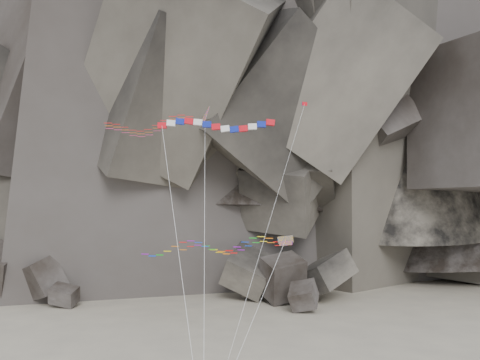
{
  "coord_description": "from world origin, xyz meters",
  "views": [
    {
      "loc": [
        2.87,
        -42.12,
        14.87
      ],
      "look_at": [
        1.4,
        6.0,
        16.55
      ],
      "focal_mm": 40.0,
      "sensor_mm": 36.0,
      "label": 1
    }
  ],
  "objects_px": {
    "banner_kite": "(216,126)",
    "pennant_kite": "(284,173)",
    "delta_kite": "(150,125)",
    "parafoil_kite": "(208,246)"
  },
  "relations": [
    {
      "from": "banner_kite",
      "to": "pennant_kite",
      "type": "bearing_deg",
      "value": -35.25
    },
    {
      "from": "delta_kite",
      "to": "parafoil_kite",
      "type": "height_order",
      "value": "delta_kite"
    },
    {
      "from": "banner_kite",
      "to": "parafoil_kite",
      "type": "height_order",
      "value": "banner_kite"
    },
    {
      "from": "delta_kite",
      "to": "banner_kite",
      "type": "distance_m",
      "value": 6.37
    },
    {
      "from": "pennant_kite",
      "to": "delta_kite",
      "type": "bearing_deg",
      "value": 127.21
    },
    {
      "from": "delta_kite",
      "to": "banner_kite",
      "type": "relative_size",
      "value": 1.07
    },
    {
      "from": "banner_kite",
      "to": "parafoil_kite",
      "type": "distance_m",
      "value": 10.32
    },
    {
      "from": "delta_kite",
      "to": "banner_kite",
      "type": "bearing_deg",
      "value": -35.03
    },
    {
      "from": "delta_kite",
      "to": "pennant_kite",
      "type": "distance_m",
      "value": 13.64
    },
    {
      "from": "delta_kite",
      "to": "banner_kite",
      "type": "height_order",
      "value": "delta_kite"
    }
  ]
}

